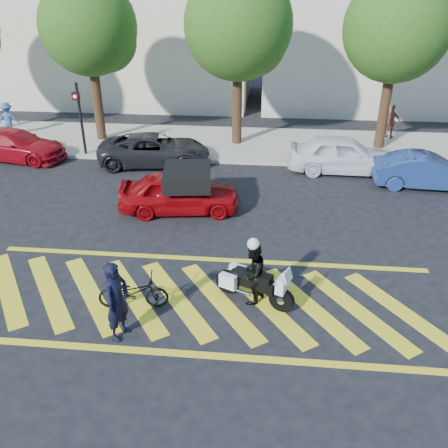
# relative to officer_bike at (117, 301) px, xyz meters

# --- Properties ---
(ground) EXTENTS (90.00, 90.00, 0.00)m
(ground) POSITION_rel_officer_bike_xyz_m (1.57, 1.45, -0.95)
(ground) COLOR black
(ground) RESTS_ON ground
(sidewalk) EXTENTS (60.00, 5.00, 0.15)m
(sidewalk) POSITION_rel_officer_bike_xyz_m (1.57, 13.45, -0.87)
(sidewalk) COLOR #9E998E
(sidewalk) RESTS_ON ground
(crosswalk) EXTENTS (12.33, 4.00, 0.01)m
(crosswalk) POSITION_rel_officer_bike_xyz_m (1.53, 1.45, -0.94)
(crosswalk) COLOR yellow
(crosswalk) RESTS_ON ground
(building_left) EXTENTS (16.00, 8.00, 10.00)m
(building_left) POSITION_rel_officer_bike_xyz_m (-6.43, 22.45, 4.05)
(building_left) COLOR beige
(building_left) RESTS_ON ground
(building_right) EXTENTS (16.00, 8.00, 11.00)m
(building_right) POSITION_rel_officer_bike_xyz_m (10.57, 22.45, 4.55)
(building_right) COLOR beige
(building_right) RESTS_ON ground
(tree_left) EXTENTS (4.20, 4.20, 7.26)m
(tree_left) POSITION_rel_officer_bike_xyz_m (-4.80, 13.51, 4.05)
(tree_left) COLOR black
(tree_left) RESTS_ON ground
(tree_center) EXTENTS (4.60, 4.60, 7.56)m
(tree_center) POSITION_rel_officer_bike_xyz_m (1.70, 13.51, 4.15)
(tree_center) COLOR black
(tree_center) RESTS_ON ground
(tree_right) EXTENTS (4.40, 4.40, 7.41)m
(tree_right) POSITION_rel_officer_bike_xyz_m (8.20, 13.51, 4.10)
(tree_right) COLOR black
(tree_right) RESTS_ON ground
(signal_pole) EXTENTS (0.28, 0.43, 3.20)m
(signal_pole) POSITION_rel_officer_bike_xyz_m (-4.93, 11.19, 0.97)
(signal_pole) COLOR black
(signal_pole) RESTS_ON ground
(officer_bike) EXTENTS (0.64, 0.79, 1.89)m
(officer_bike) POSITION_rel_officer_bike_xyz_m (0.00, 0.00, 0.00)
(officer_bike) COLOR black
(officer_bike) RESTS_ON ground
(bicycle) EXTENTS (1.74, 0.81, 0.88)m
(bicycle) POSITION_rel_officer_bike_xyz_m (0.03, 1.02, -0.50)
(bicycle) COLOR black
(bicycle) RESTS_ON ground
(police_motorcycle) EXTENTS (1.97, 1.17, 0.93)m
(police_motorcycle) POSITION_rel_officer_bike_xyz_m (2.86, 1.57, -0.44)
(police_motorcycle) COLOR black
(police_motorcycle) RESTS_ON ground
(officer_moto) EXTENTS (0.89, 0.98, 1.63)m
(officer_moto) POSITION_rel_officer_bike_xyz_m (2.84, 1.55, -0.13)
(officer_moto) COLOR black
(officer_moto) RESTS_ON ground
(red_convertible) EXTENTS (4.19, 2.12, 1.37)m
(red_convertible) POSITION_rel_officer_bike_xyz_m (0.18, 6.34, -0.26)
(red_convertible) COLOR maroon
(red_convertible) RESTS_ON ground
(parked_left) EXTENTS (4.61, 2.37, 1.28)m
(parked_left) POSITION_rel_officer_bike_xyz_m (-7.80, 10.65, -0.31)
(parked_left) COLOR maroon
(parked_left) RESTS_ON ground
(parked_mid_left) EXTENTS (4.85, 2.72, 1.28)m
(parked_mid_left) POSITION_rel_officer_bike_xyz_m (-1.68, 10.65, -0.30)
(parked_mid_left) COLOR black
(parked_mid_left) RESTS_ON ground
(parked_mid_right) EXTENTS (4.42, 1.87, 1.49)m
(parked_mid_right) POSITION_rel_officer_bike_xyz_m (6.07, 10.52, -0.20)
(parked_mid_right) COLOR white
(parked_mid_right) RESTS_ON ground
(parked_right) EXTENTS (3.96, 1.58, 1.28)m
(parked_right) POSITION_rel_officer_bike_xyz_m (8.99, 9.25, -0.31)
(parked_right) COLOR navy
(parked_right) RESTS_ON ground
(pedestrian_left) EXTENTS (1.14, 0.81, 1.59)m
(pedestrian_left) POSITION_rel_officer_bike_xyz_m (-9.51, 13.49, -0.00)
(pedestrian_left) COLOR #38599C
(pedestrian_left) RESTS_ON sidewalk
(pedestrian_right) EXTENTS (1.00, 0.81, 1.59)m
(pedestrian_right) POSITION_rel_officer_bike_xyz_m (8.81, 14.85, 0.00)
(pedestrian_right) COLOR brown
(pedestrian_right) RESTS_ON sidewalk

